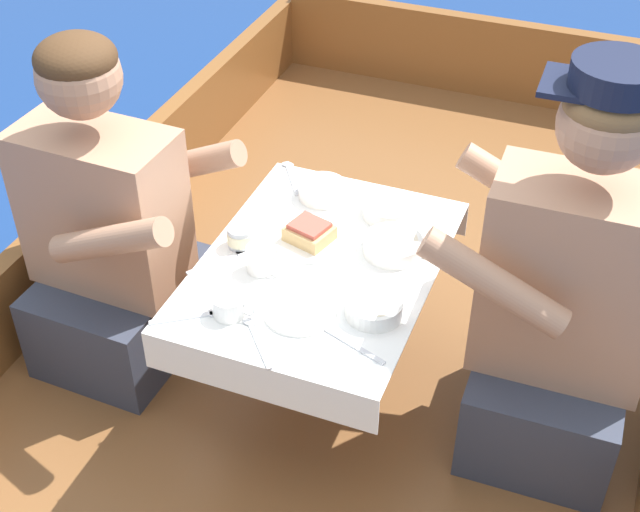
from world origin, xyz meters
TOP-DOWN VIEW (x-y plane):
  - ground_plane at (0.00, 0.00)m, footprint 60.00×60.00m
  - boat_deck at (0.00, 0.00)m, footprint 1.81×3.72m
  - gunwale_port at (-0.87, 0.00)m, footprint 0.06×3.72m
  - bow_coaming at (0.00, 1.83)m, footprint 1.69×0.06m
  - cockpit_table at (0.00, -0.02)m, footprint 0.55×0.75m
  - person_port at (-0.58, -0.05)m, footprint 0.53×0.45m
  - person_starboard at (0.58, 0.06)m, footprint 0.53×0.45m
  - plate_sandwich at (-0.05, 0.05)m, footprint 0.18×0.18m
  - plate_bread at (0.02, -0.20)m, footprint 0.17×0.17m
  - sandwich at (-0.05, 0.05)m, footprint 0.13×0.12m
  - bowl_port_near at (0.15, 0.09)m, footprint 0.15×0.15m
  - bowl_starboard_near at (-0.10, 0.25)m, footprint 0.13×0.13m
  - bowl_center_far at (0.09, 0.23)m, footprint 0.13×0.13m
  - bowl_port_far at (0.18, -0.15)m, footprint 0.13×0.13m
  - coffee_cup_port at (-0.12, -0.26)m, footprint 0.10×0.08m
  - coffee_cup_starboard at (-0.12, -0.09)m, footprint 0.10×0.07m
  - tin_can at (-0.21, -0.03)m, footprint 0.07×0.07m
  - utensil_knife_port at (0.17, -0.26)m, footprint 0.16×0.07m
  - utensil_fork_port at (-0.19, -0.30)m, footprint 0.15×0.11m
  - utensil_fork_starboard at (-0.22, -0.09)m, footprint 0.11×0.15m
  - utensil_spoon_starboard at (-0.22, 0.32)m, footprint 0.11×0.15m
  - utensil_spoon_port at (-0.04, -0.31)m, footprint 0.12×0.14m
  - utensil_spoon_center at (0.20, 0.16)m, footprint 0.17×0.02m

SIDE VIEW (x-z plane):
  - ground_plane at x=0.00m, z-range 0.00..0.00m
  - boat_deck at x=0.00m, z-range 0.00..0.32m
  - gunwale_port at x=-0.87m, z-range 0.32..0.61m
  - bow_coaming at x=0.00m, z-range 0.32..0.65m
  - person_port at x=-0.58m, z-range 0.23..1.18m
  - cockpit_table at x=0.00m, z-range 0.49..0.93m
  - person_starboard at x=0.58m, z-range 0.22..1.27m
  - utensil_knife_port at x=0.17m, z-range 0.77..0.77m
  - utensil_fork_port at x=-0.19m, z-range 0.77..0.77m
  - utensil_fork_starboard at x=-0.22m, z-range 0.77..0.77m
  - utensil_spoon_starboard at x=-0.22m, z-range 0.77..0.77m
  - utensil_spoon_port at x=-0.04m, z-range 0.77..0.77m
  - utensil_spoon_center at x=0.20m, z-range 0.77..0.77m
  - plate_sandwich at x=-0.05m, z-range 0.77..0.78m
  - plate_bread at x=0.02m, z-range 0.77..0.78m
  - bowl_port_near at x=0.15m, z-range 0.77..0.81m
  - bowl_starboard_near at x=-0.10m, z-range 0.77..0.81m
  - bowl_port_far at x=0.18m, z-range 0.77..0.81m
  - bowl_center_far at x=0.09m, z-range 0.77..0.81m
  - coffee_cup_port at x=-0.12m, z-range 0.77..0.82m
  - tin_can at x=-0.21m, z-range 0.77..0.82m
  - sandwich at x=-0.05m, z-range 0.78..0.82m
  - coffee_cup_starboard at x=-0.12m, z-range 0.77..0.83m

